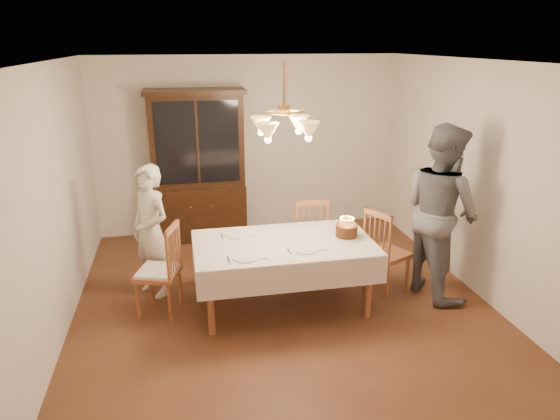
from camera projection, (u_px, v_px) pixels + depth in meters
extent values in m
plane|color=#512917|center=(284.00, 305.00, 5.55)|extent=(5.00, 5.00, 0.00)
plane|color=white|center=(284.00, 62.00, 4.70)|extent=(5.00, 5.00, 0.00)
plane|color=beige|center=(249.00, 145.00, 7.44)|extent=(4.50, 0.00, 4.50)
plane|color=beige|center=(376.00, 320.00, 2.81)|extent=(4.50, 0.00, 4.50)
plane|color=beige|center=(51.00, 207.00, 4.70)|extent=(0.00, 5.00, 5.00)
plane|color=beige|center=(481.00, 181.00, 5.55)|extent=(0.00, 5.00, 5.00)
cube|color=brown|center=(284.00, 244.00, 5.31)|extent=(1.80, 1.00, 0.04)
cube|color=white|center=(284.00, 242.00, 5.30)|extent=(1.90, 1.10, 0.01)
cylinder|color=brown|center=(211.00, 302.00, 4.89)|extent=(0.07, 0.07, 0.71)
cylinder|color=brown|center=(369.00, 287.00, 5.20)|extent=(0.07, 0.07, 0.71)
cylinder|color=brown|center=(206.00, 266.00, 5.66)|extent=(0.07, 0.07, 0.71)
cylinder|color=brown|center=(343.00, 255.00, 5.97)|extent=(0.07, 0.07, 0.71)
cube|color=black|center=(201.00, 211.00, 7.34)|extent=(1.30, 0.50, 0.80)
cube|color=black|center=(197.00, 140.00, 7.04)|extent=(1.30, 0.40, 1.30)
cube|color=black|center=(197.00, 143.00, 6.86)|extent=(1.14, 0.01, 1.14)
cube|color=black|center=(194.00, 91.00, 6.77)|extent=(1.38, 0.54, 0.06)
cube|color=brown|center=(309.00, 238.00, 6.23)|extent=(0.47, 0.45, 0.05)
cube|color=brown|center=(313.00, 203.00, 5.88)|extent=(0.40, 0.06, 0.06)
cylinder|color=brown|center=(320.00, 249.00, 6.48)|extent=(0.04, 0.04, 0.43)
cylinder|color=brown|center=(292.00, 250.00, 6.44)|extent=(0.04, 0.04, 0.43)
cylinder|color=brown|center=(325.00, 260.00, 6.16)|extent=(0.04, 0.04, 0.43)
cylinder|color=brown|center=(297.00, 261.00, 6.12)|extent=(0.04, 0.04, 0.43)
cube|color=brown|center=(158.00, 273.00, 5.28)|extent=(0.53, 0.55, 0.05)
cube|color=brown|center=(172.00, 228.00, 5.09)|extent=(0.16, 0.39, 0.06)
cylinder|color=brown|center=(150.00, 285.00, 5.54)|extent=(0.04, 0.04, 0.43)
cylinder|color=brown|center=(138.00, 301.00, 5.20)|extent=(0.04, 0.04, 0.43)
cylinder|color=brown|center=(180.00, 286.00, 5.51)|extent=(0.04, 0.04, 0.43)
cylinder|color=brown|center=(170.00, 302.00, 5.17)|extent=(0.04, 0.04, 0.43)
cube|color=silver|center=(158.00, 270.00, 5.27)|extent=(0.48, 0.50, 0.03)
cube|color=brown|center=(387.00, 254.00, 5.76)|extent=(0.57, 0.58, 0.05)
cube|color=brown|center=(378.00, 215.00, 5.49)|extent=(0.20, 0.38, 0.06)
cylinder|color=brown|center=(407.00, 274.00, 5.80)|extent=(0.04, 0.04, 0.43)
cylinder|color=brown|center=(384.00, 263.00, 6.07)|extent=(0.04, 0.04, 0.43)
cylinder|color=brown|center=(387.00, 282.00, 5.61)|extent=(0.04, 0.04, 0.43)
cylinder|color=brown|center=(364.00, 270.00, 5.88)|extent=(0.04, 0.04, 0.43)
imported|color=#F3E8CD|center=(151.00, 231.00, 5.58)|extent=(0.63, 0.66, 1.52)
imported|color=slate|center=(441.00, 211.00, 5.54)|extent=(0.92, 1.08, 1.97)
cylinder|color=white|center=(346.00, 237.00, 5.42)|extent=(0.30, 0.30, 0.01)
cylinder|color=#391C0D|center=(347.00, 230.00, 5.40)|extent=(0.24, 0.24, 0.13)
cylinder|color=#598CD8|center=(353.00, 221.00, 5.38)|extent=(0.01, 0.01, 0.07)
sphere|color=#FFB23F|center=(353.00, 218.00, 5.37)|extent=(0.01, 0.01, 0.01)
cylinder|color=pink|center=(352.00, 221.00, 5.40)|extent=(0.01, 0.01, 0.07)
sphere|color=#FFB23F|center=(352.00, 217.00, 5.39)|extent=(0.01, 0.01, 0.01)
cylinder|color=#EACC66|center=(350.00, 220.00, 5.42)|extent=(0.01, 0.01, 0.07)
sphere|color=#FFB23F|center=(350.00, 217.00, 5.41)|extent=(0.01, 0.01, 0.01)
cylinder|color=#598CD8|center=(348.00, 220.00, 5.43)|extent=(0.01, 0.01, 0.07)
sphere|color=#FFB23F|center=(348.00, 216.00, 5.42)|extent=(0.01, 0.01, 0.01)
cylinder|color=pink|center=(345.00, 220.00, 5.43)|extent=(0.01, 0.01, 0.07)
sphere|color=#FFB23F|center=(346.00, 216.00, 5.42)|extent=(0.01, 0.01, 0.01)
cylinder|color=#EACC66|center=(343.00, 220.00, 5.43)|extent=(0.01, 0.01, 0.07)
sphere|color=#FFB23F|center=(343.00, 216.00, 5.41)|extent=(0.01, 0.01, 0.01)
cylinder|color=#598CD8|center=(341.00, 220.00, 5.41)|extent=(0.01, 0.01, 0.07)
sphere|color=#FFB23F|center=(342.00, 217.00, 5.40)|extent=(0.01, 0.01, 0.01)
cylinder|color=pink|center=(340.00, 221.00, 5.39)|extent=(0.01, 0.01, 0.07)
sphere|color=#FFB23F|center=(341.00, 218.00, 5.38)|extent=(0.01, 0.01, 0.01)
cylinder|color=#EACC66|center=(340.00, 222.00, 5.37)|extent=(0.01, 0.01, 0.07)
sphere|color=#FFB23F|center=(340.00, 218.00, 5.35)|extent=(0.01, 0.01, 0.01)
cylinder|color=#598CD8|center=(341.00, 223.00, 5.34)|extent=(0.01, 0.01, 0.07)
sphere|color=#FFB23F|center=(341.00, 219.00, 5.33)|extent=(0.01, 0.01, 0.01)
cylinder|color=pink|center=(343.00, 223.00, 5.32)|extent=(0.01, 0.01, 0.07)
sphere|color=#FFB23F|center=(343.00, 220.00, 5.31)|extent=(0.01, 0.01, 0.01)
cylinder|color=#EACC66|center=(345.00, 224.00, 5.31)|extent=(0.01, 0.01, 0.07)
sphere|color=#FFB23F|center=(345.00, 220.00, 5.29)|extent=(0.01, 0.01, 0.01)
cylinder|color=#598CD8|center=(347.00, 224.00, 5.30)|extent=(0.01, 0.01, 0.07)
sphere|color=#FFB23F|center=(347.00, 221.00, 5.29)|extent=(0.01, 0.01, 0.01)
cylinder|color=pink|center=(350.00, 224.00, 5.30)|extent=(0.01, 0.01, 0.07)
sphere|color=#FFB23F|center=(350.00, 221.00, 5.29)|extent=(0.01, 0.01, 0.01)
cylinder|color=#EACC66|center=(352.00, 224.00, 5.31)|extent=(0.01, 0.01, 0.07)
sphere|color=#FFB23F|center=(352.00, 220.00, 5.30)|extent=(0.01, 0.01, 0.01)
cylinder|color=#598CD8|center=(353.00, 223.00, 5.33)|extent=(0.01, 0.01, 0.07)
sphere|color=#FFB23F|center=(353.00, 219.00, 5.32)|extent=(0.01, 0.01, 0.01)
cylinder|color=pink|center=(354.00, 222.00, 5.36)|extent=(0.01, 0.01, 0.07)
sphere|color=#FFB23F|center=(354.00, 219.00, 5.34)|extent=(0.01, 0.01, 0.01)
cylinder|color=white|center=(246.00, 258.00, 4.90)|extent=(0.25, 0.25, 0.02)
cube|color=silver|center=(228.00, 260.00, 4.87)|extent=(0.01, 0.16, 0.01)
cube|color=silver|center=(262.00, 256.00, 4.93)|extent=(0.10, 0.10, 0.01)
cylinder|color=white|center=(306.00, 249.00, 5.09)|extent=(0.25, 0.25, 0.02)
cube|color=silver|center=(289.00, 251.00, 5.06)|extent=(0.01, 0.16, 0.01)
cube|color=silver|center=(322.00, 248.00, 5.12)|extent=(0.10, 0.10, 0.01)
cylinder|color=white|center=(238.00, 235.00, 5.47)|extent=(0.26, 0.26, 0.02)
cube|color=silver|center=(222.00, 236.00, 5.44)|extent=(0.01, 0.16, 0.01)
cube|color=silver|center=(254.00, 234.00, 5.51)|extent=(0.10, 0.10, 0.01)
cylinder|color=#BF8C3F|center=(284.00, 83.00, 4.77)|extent=(0.02, 0.02, 0.40)
cylinder|color=#BF8C3F|center=(284.00, 110.00, 4.85)|extent=(0.12, 0.12, 0.10)
cone|color=#D8994C|center=(299.00, 124.00, 5.13)|extent=(0.22, 0.22, 0.18)
sphere|color=#FFD899|center=(299.00, 131.00, 5.15)|extent=(0.07, 0.07, 0.07)
cone|color=#D8994C|center=(261.00, 126.00, 5.05)|extent=(0.22, 0.22, 0.18)
sphere|color=#FFD899|center=(261.00, 132.00, 5.08)|extent=(0.07, 0.07, 0.07)
cone|color=#D8994C|center=(268.00, 132.00, 4.69)|extent=(0.22, 0.22, 0.18)
sphere|color=#FFD899|center=(268.00, 140.00, 4.71)|extent=(0.07, 0.07, 0.07)
cone|color=#D8994C|center=(309.00, 131.00, 4.76)|extent=(0.22, 0.22, 0.18)
sphere|color=#FFD899|center=(308.00, 138.00, 4.78)|extent=(0.07, 0.07, 0.07)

